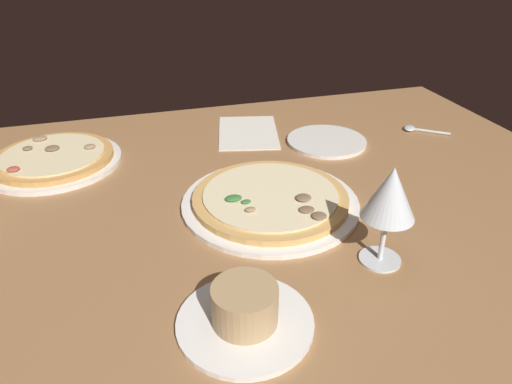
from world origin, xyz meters
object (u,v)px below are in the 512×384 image
Objects in this scene: ramekin_on_saucer at (245,312)px; paper_menu at (248,132)px; pizza_main at (270,200)px; side_plate at (327,141)px; spoon at (415,129)px; wine_glass_far at (390,196)px; pizza_side at (54,159)px.

ramekin_on_saucer is 0.85× the size of paper_menu.
pizza_main is 1.55× the size of paper_menu.
side_plate is at bearing 158.69° from paper_menu.
spoon is (-46.69, -24.20, -0.74)cm from pizza_main.
pizza_side is at bearing -44.37° from wine_glass_far.
paper_menu is 42.71cm from spoon.
spoon is (-41.34, 10.72, 0.30)cm from paper_menu.
ramekin_on_saucer reaches higher than pizza_side.
pizza_side is 62.39cm from side_plate.
pizza_main is 35.34cm from paper_menu.
paper_menu is (6.11, -55.39, -11.65)cm from wine_glass_far.
ramekin_on_saucer is at bearing 41.23° from spoon.
paper_menu is 2.07× the size of spoon.
pizza_main is 52.59cm from spoon.
pizza_main is 1.75× the size of side_plate.
paper_menu is at bearing -14.54° from spoon.
pizza_side reaches higher than spoon.
ramekin_on_saucer reaches higher than pizza_main.
spoon is (-59.10, -51.79, -1.83)cm from ramekin_on_saucer.
pizza_main is at bearing 47.24° from side_plate.
side_plate is 0.89× the size of paper_menu.
spoon is at bearing -152.60° from pizza_main.
paper_menu is at bearing -105.86° from ramekin_on_saucer.
side_plate is at bearing 174.06° from pizza_side.
ramekin_on_saucer reaches higher than paper_menu.
wine_glass_far reaches higher than pizza_side.
ramekin_on_saucer is (12.41, 27.60, 1.10)cm from pizza_main.
wine_glass_far is (-51.67, 50.55, 10.60)cm from pizza_side.
wine_glass_far is 56.93cm from paper_menu.
wine_glass_far is at bearing 76.75° from side_plate.
pizza_main and pizza_side have the same top height.
ramekin_on_saucer is 65.02cm from paper_menu.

